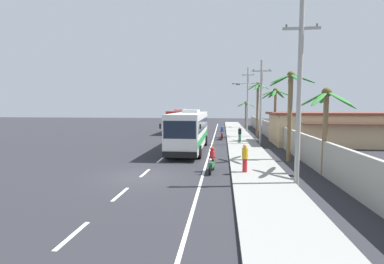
# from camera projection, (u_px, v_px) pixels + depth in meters

# --- Properties ---
(ground_plane) EXTENTS (160.00, 160.00, 0.00)m
(ground_plane) POSITION_uv_depth(u_px,v_px,m) (141.00, 177.00, 16.29)
(ground_plane) COLOR #28282D
(sidewalk_kerb) EXTENTS (3.20, 90.00, 0.14)m
(sidewalk_kerb) POSITION_uv_depth(u_px,v_px,m) (246.00, 150.00, 25.45)
(sidewalk_kerb) COLOR gray
(sidewalk_kerb) RESTS_ON ground
(lane_markings) EXTENTS (3.68, 71.00, 0.01)m
(lane_markings) POSITION_uv_depth(u_px,v_px,m) (200.00, 144.00, 30.34)
(lane_markings) COLOR white
(lane_markings) RESTS_ON ground
(boundary_wall) EXTENTS (0.24, 60.00, 2.02)m
(boundary_wall) POSITION_uv_depth(u_px,v_px,m) (281.00, 136.00, 28.91)
(boundary_wall) COLOR #9E998E
(boundary_wall) RESTS_ON ground
(coach_bus_foreground) EXTENTS (3.04, 11.57, 3.72)m
(coach_bus_foreground) POSITION_uv_depth(u_px,v_px,m) (189.00, 129.00, 25.78)
(coach_bus_foreground) COLOR silver
(coach_bus_foreground) RESTS_ON ground
(coach_bus_far_lane) EXTENTS (3.18, 11.14, 3.62)m
(coach_bus_far_lane) POSITION_uv_depth(u_px,v_px,m) (182.00, 120.00, 43.70)
(coach_bus_far_lane) COLOR red
(coach_bus_far_lane) RESTS_ON ground
(motorcycle_beside_bus) EXTENTS (0.56, 1.96, 1.55)m
(motorcycle_beside_bus) POSITION_uv_depth(u_px,v_px,m) (212.00, 162.00, 17.32)
(motorcycle_beside_bus) COLOR black
(motorcycle_beside_bus) RESTS_ON ground
(motorcycle_trailing) EXTENTS (0.56, 1.96, 1.59)m
(motorcycle_trailing) POSITION_uv_depth(u_px,v_px,m) (222.00, 134.00, 34.43)
(motorcycle_trailing) COLOR black
(motorcycle_trailing) RESTS_ON ground
(pedestrian_near_kerb) EXTENTS (0.36, 0.36, 1.68)m
(pedestrian_near_kerb) POSITION_uv_depth(u_px,v_px,m) (245.00, 157.00, 16.77)
(pedestrian_near_kerb) COLOR red
(pedestrian_near_kerb) RESTS_ON sidewalk_kerb
(pedestrian_midwalk) EXTENTS (0.36, 0.36, 1.62)m
(pedestrian_midwalk) POSITION_uv_depth(u_px,v_px,m) (240.00, 134.00, 31.36)
(pedestrian_midwalk) COLOR #2D7A47
(pedestrian_midwalk) RESTS_ON sidewalk_kerb
(utility_pole_nearest) EXTENTS (1.80, 0.24, 9.21)m
(utility_pole_nearest) POSITION_uv_depth(u_px,v_px,m) (299.00, 92.00, 14.05)
(utility_pole_nearest) COLOR #9E9E99
(utility_pole_nearest) RESTS_ON ground
(utility_pole_mid) EXTENTS (3.63, 0.24, 8.78)m
(utility_pole_mid) POSITION_uv_depth(u_px,v_px,m) (260.00, 100.00, 29.38)
(utility_pole_mid) COLOR #9E9E99
(utility_pole_mid) RESTS_ON ground
(utility_pole_far) EXTENTS (3.46, 0.24, 10.11)m
(utility_pole_far) POSITION_uv_depth(u_px,v_px,m) (247.00, 98.00, 44.65)
(utility_pole_far) COLOR #9E9E99
(utility_pole_far) RESTS_ON ground
(palm_nearest) EXTENTS (3.26, 3.53, 5.12)m
(palm_nearest) POSITION_uv_depth(u_px,v_px,m) (326.00, 112.00, 16.29)
(palm_nearest) COLOR brown
(palm_nearest) RESTS_ON ground
(palm_second) EXTENTS (3.86, 3.80, 6.07)m
(palm_second) POSITION_uv_depth(u_px,v_px,m) (275.00, 101.00, 31.50)
(palm_second) COLOR brown
(palm_second) RESTS_ON ground
(palm_third) EXTENTS (3.47, 3.85, 4.96)m
(palm_third) POSITION_uv_depth(u_px,v_px,m) (246.00, 108.00, 52.36)
(palm_third) COLOR brown
(palm_third) RESTS_ON ground
(palm_fourth) EXTENTS (2.92, 2.90, 7.14)m
(palm_fourth) POSITION_uv_depth(u_px,v_px,m) (258.00, 98.00, 36.39)
(palm_fourth) COLOR brown
(palm_fourth) RESTS_ON ground
(palm_farthest) EXTENTS (3.37, 3.40, 6.56)m
(palm_farthest) POSITION_uv_depth(u_px,v_px,m) (290.00, 101.00, 20.49)
(palm_farthest) COLOR brown
(palm_farthest) RESTS_ON ground
(roadside_building) EXTENTS (14.33, 7.29, 3.40)m
(roadside_building) POSITION_uv_depth(u_px,v_px,m) (340.00, 129.00, 29.56)
(roadside_building) COLOR tan
(roadside_building) RESTS_ON ground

